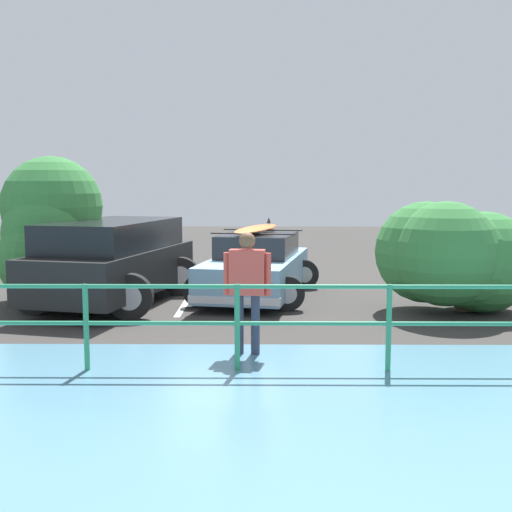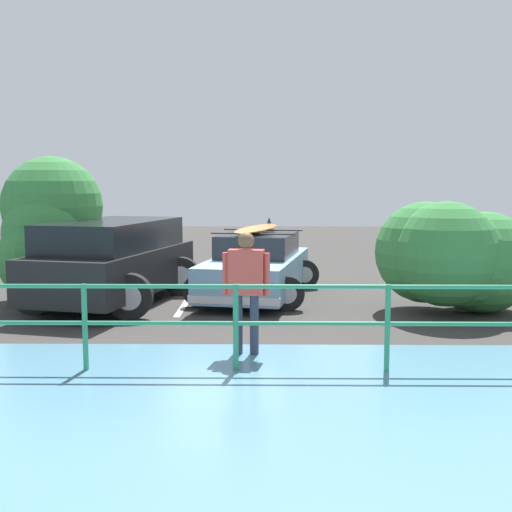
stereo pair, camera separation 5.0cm
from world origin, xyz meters
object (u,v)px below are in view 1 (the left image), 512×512
bush_near_left (455,257)px  bush_near_right (46,232)px  sedan_car (257,267)px  suv_car (113,260)px  person_bystander (247,281)px

bush_near_left → bush_near_right: bush_near_right is taller
sedan_car → suv_car: suv_car is taller
bush_near_left → sedan_car: bearing=-24.5°
bush_near_left → bush_near_right: size_ratio=0.99×
sedan_car → person_bystander: 4.59m
person_bystander → bush_near_right: 5.84m
sedan_car → bush_near_right: bush_near_right is taller
suv_car → person_bystander: bearing=126.4°
bush_near_right → suv_car: bearing=168.1°
suv_car → sedan_car: bearing=-163.9°
sedan_car → bush_near_right: size_ratio=1.50×
sedan_car → person_bystander: bearing=88.8°
bush_near_right → person_bystander: bearing=136.0°
person_bystander → bush_near_left: (-3.78, -2.89, 0.01)m
bush_near_left → person_bystander: bearing=37.4°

